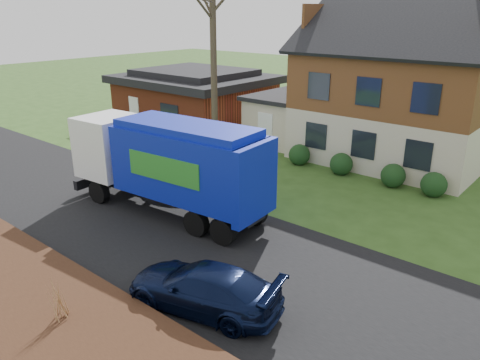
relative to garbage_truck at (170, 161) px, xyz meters
The scene contains 9 objects.
ground 2.99m from the garbage_truck, 38.84° to the right, with size 120.00×120.00×0.00m, color #2B4918.
road 2.99m from the garbage_truck, 38.84° to the right, with size 80.00×7.00×0.02m, color black.
mulch_verge 7.10m from the garbage_truck, 76.11° to the right, with size 80.00×3.50×0.30m, color black.
main_house 13.11m from the garbage_truck, 76.05° to the left, with size 12.95×8.95×9.26m.
ranch_house 15.62m from the garbage_truck, 131.58° to the left, with size 9.80×8.20×3.70m.
garbage_truck is the anchor object (origin of this frame).
silver_sedan 3.51m from the garbage_truck, 114.91° to the left, with size 1.63×4.67×1.54m, color #B0B3B8.
navy_wagon 6.64m from the garbage_truck, 34.92° to the right, with size 1.74×4.28×1.24m, color black.
grass_clump_mid 7.40m from the garbage_truck, 64.66° to the right, with size 0.39×0.32×1.09m.
Camera 1 is at (11.23, -9.89, 7.52)m, focal length 35.00 mm.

